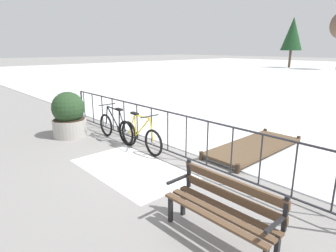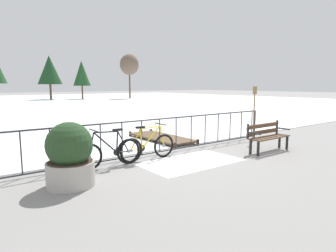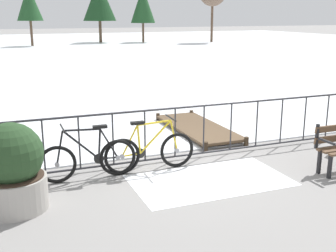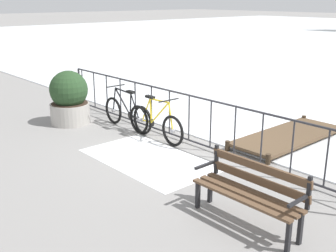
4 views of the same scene
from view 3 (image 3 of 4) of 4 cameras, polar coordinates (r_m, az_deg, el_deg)
ground_plane at (r=8.49m, az=0.93°, el=-4.55°), size 160.00×160.00×0.00m
frozen_pond at (r=36.03m, az=-17.03°, el=9.61°), size 80.00×56.00×0.03m
snow_patch at (r=7.53m, az=5.58°, el=-7.15°), size 2.69×1.54×0.01m
railing_fence at (r=8.32m, az=0.95°, el=-0.91°), size 9.06×0.06×1.07m
bicycle_near_railing at (r=7.57m, az=-10.52°, el=-4.30°), size 1.71×0.52×0.97m
bicycle_second at (r=7.85m, az=-2.40°, el=-3.35°), size 1.71×0.52×0.97m
planter_with_shrub at (r=6.63m, az=-19.93°, el=-5.35°), size 0.96×0.96×1.31m
wooden_dock at (r=10.48m, az=3.93°, el=-0.16°), size 1.10×2.95×0.20m
tree_west_mid at (r=43.78m, az=-3.36°, el=15.75°), size 2.41×2.41×5.41m
tree_east_mid at (r=40.42m, az=-17.92°, el=15.29°), size 2.23×2.23×5.27m
tree_far_east at (r=43.91m, az=-9.11°, el=16.12°), size 3.21×3.21×6.00m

